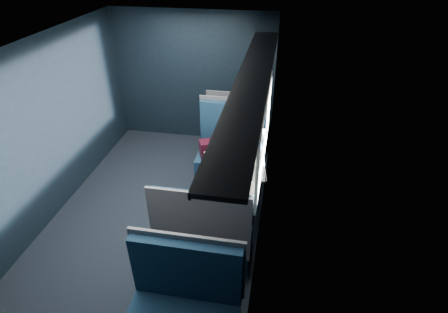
% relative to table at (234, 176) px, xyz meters
% --- Properties ---
extents(ground, '(2.80, 4.20, 0.01)m').
position_rel_table_xyz_m(ground, '(-1.03, 0.00, -0.67)').
color(ground, black).
extents(room_shell, '(3.00, 4.40, 2.40)m').
position_rel_table_xyz_m(room_shell, '(-1.01, 0.00, 0.81)').
color(room_shell, black).
rests_on(room_shell, ground).
extents(table, '(0.62, 1.00, 0.74)m').
position_rel_table_xyz_m(table, '(0.00, 0.00, 0.00)').
color(table, '#54565E').
rests_on(table, ground).
extents(seat_bay_near, '(1.04, 0.62, 1.26)m').
position_rel_table_xyz_m(seat_bay_near, '(-0.20, 0.87, -0.24)').
color(seat_bay_near, '#0D243D').
rests_on(seat_bay_near, ground).
extents(seat_bay_far, '(1.04, 0.62, 1.26)m').
position_rel_table_xyz_m(seat_bay_far, '(-0.18, -0.87, -0.25)').
color(seat_bay_far, '#0D243D').
rests_on(seat_bay_far, ground).
extents(seat_row_front, '(1.04, 0.51, 1.16)m').
position_rel_table_xyz_m(seat_row_front, '(-0.18, 1.80, -0.25)').
color(seat_row_front, '#0D243D').
rests_on(seat_row_front, ground).
extents(seat_row_back, '(1.04, 0.51, 1.16)m').
position_rel_table_xyz_m(seat_row_back, '(-0.18, -1.80, -0.25)').
color(seat_row_back, '#0D243D').
rests_on(seat_row_back, ground).
extents(man, '(0.53, 0.56, 1.32)m').
position_rel_table_xyz_m(man, '(0.07, 0.70, 0.06)').
color(man, black).
rests_on(man, ground).
extents(woman, '(0.53, 0.56, 1.32)m').
position_rel_table_xyz_m(woman, '(0.07, -0.71, 0.06)').
color(woman, black).
rests_on(woman, ground).
extents(papers, '(0.73, 0.88, 0.01)m').
position_rel_table_xyz_m(papers, '(-0.12, 0.11, 0.08)').
color(papers, white).
rests_on(papers, table).
extents(laptop, '(0.28, 0.35, 0.25)m').
position_rel_table_xyz_m(laptop, '(0.32, -0.01, 0.14)').
color(laptop, silver).
rests_on(laptop, table).
extents(bottle_small, '(0.06, 0.06, 0.21)m').
position_rel_table_xyz_m(bottle_small, '(0.30, 0.38, 0.17)').
color(bottle_small, silver).
rests_on(bottle_small, table).
extents(cup, '(0.07, 0.07, 0.09)m').
position_rel_table_xyz_m(cup, '(0.20, 0.40, 0.12)').
color(cup, white).
rests_on(cup, table).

